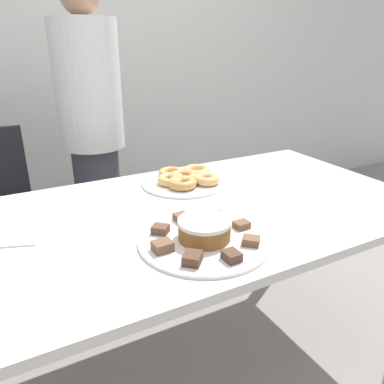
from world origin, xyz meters
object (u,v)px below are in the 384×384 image
object	(u,v)px
plate_donuts	(183,182)
napkin	(16,238)
plate_cake	(204,240)
person_standing	(93,136)
frosted_cake	(204,229)

from	to	relation	value
plate_donuts	napkin	xyz separation A→B (m)	(-0.66, -0.18, -0.00)
plate_cake	plate_donuts	world-z (taller)	same
person_standing	napkin	bearing A→B (deg)	-119.47
person_standing	plate_cake	world-z (taller)	person_standing
frosted_cake	plate_donuts	bearing A→B (deg)	70.36
plate_cake	napkin	distance (m)	0.57
plate_cake	person_standing	bearing A→B (deg)	92.76
person_standing	plate_donuts	distance (m)	0.64
person_standing	plate_cake	size ratio (longest dim) A/B	3.96
plate_cake	napkin	bearing A→B (deg)	150.24
plate_donuts	napkin	distance (m)	0.68
plate_donuts	frosted_cake	world-z (taller)	frosted_cake
frosted_cake	person_standing	bearing A→B (deg)	92.76
plate_cake	plate_donuts	bearing A→B (deg)	70.36
frosted_cake	napkin	distance (m)	0.57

